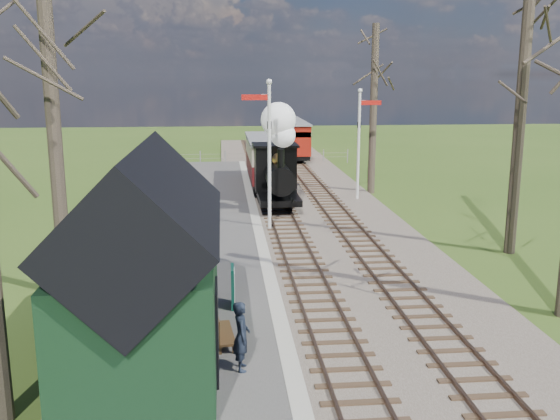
{
  "coord_description": "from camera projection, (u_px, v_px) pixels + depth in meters",
  "views": [
    {
      "loc": [
        -2.59,
        -9.1,
        6.39
      ],
      "look_at": [
        -0.56,
        12.78,
        1.6
      ],
      "focal_mm": 40.0,
      "sensor_mm": 36.0,
      "label": 1
    }
  ],
  "objects": [
    {
      "name": "ballast_bed",
      "position": [
        300.0,
        201.0,
        31.96
      ],
      "size": [
        8.0,
        60.0,
        0.1
      ],
      "primitive_type": "cube",
      "color": "brown",
      "rests_on": "ground"
    },
    {
      "name": "person",
      "position": [
        241.0,
        336.0,
        13.21
      ],
      "size": [
        0.39,
        0.57,
        1.53
      ],
      "primitive_type": "imported",
      "rotation": [
        0.0,
        0.0,
        1.61
      ],
      "color": "black",
      "rests_on": "platform"
    },
    {
      "name": "track_far",
      "position": [
        325.0,
        199.0,
        32.06
      ],
      "size": [
        1.6,
        60.0,
        0.15
      ],
      "color": "brown",
      "rests_on": "ground"
    },
    {
      "name": "station_shed",
      "position": [
        146.0,
        269.0,
        13.47
      ],
      "size": [
        3.25,
        6.3,
        4.78
      ],
      "color": "black",
      "rests_on": "platform"
    },
    {
      "name": "locomotive",
      "position": [
        277.0,
        163.0,
        29.58
      ],
      "size": [
        2.0,
        4.67,
        5.0
      ],
      "color": "black",
      "rests_on": "ground"
    },
    {
      "name": "sign_board",
      "position": [
        233.0,
        287.0,
        16.9
      ],
      "size": [
        0.11,
        0.76,
        1.12
      ],
      "color": "#0E4236",
      "rests_on": "platform"
    },
    {
      "name": "platform",
      "position": [
        200.0,
        243.0,
        23.73
      ],
      "size": [
        5.0,
        44.0,
        0.2
      ],
      "primitive_type": "cube",
      "color": "#474442",
      "rests_on": "ground"
    },
    {
      "name": "bench",
      "position": [
        220.0,
        328.0,
        14.61
      ],
      "size": [
        0.55,
        1.46,
        0.81
      ],
      "color": "#4B321A",
      "rests_on": "platform"
    },
    {
      "name": "semaphore_far",
      "position": [
        360.0,
        136.0,
        31.53
      ],
      "size": [
        1.22,
        0.24,
        5.72
      ],
      "color": "silver",
      "rests_on": "ground"
    },
    {
      "name": "track_near",
      "position": [
        274.0,
        200.0,
        31.83
      ],
      "size": [
        1.6,
        60.0,
        0.15
      ],
      "color": "brown",
      "rests_on": "ground"
    },
    {
      "name": "bare_trees",
      "position": [
        349.0,
        113.0,
        19.28
      ],
      "size": [
        15.51,
        22.39,
        12.0
      ],
      "color": "#382D23",
      "rests_on": "ground"
    },
    {
      "name": "distant_hills",
      "position": [
        257.0,
        262.0,
        76.65
      ],
      "size": [
        114.4,
        48.0,
        22.02
      ],
      "color": "#385B23",
      "rests_on": "ground"
    },
    {
      "name": "red_carriage_b",
      "position": [
        285.0,
        133.0,
        51.84
      ],
      "size": [
        2.25,
        5.56,
        2.36
      ],
      "color": "black",
      "rests_on": "ground"
    },
    {
      "name": "coach",
      "position": [
        268.0,
        159.0,
        35.62
      ],
      "size": [
        2.33,
        8.0,
        2.46
      ],
      "color": "black",
      "rests_on": "ground"
    },
    {
      "name": "red_carriage_a",
      "position": [
        292.0,
        140.0,
        46.49
      ],
      "size": [
        2.25,
        5.56,
        2.36
      ],
      "color": "black",
      "rests_on": "ground"
    },
    {
      "name": "coping_strip",
      "position": [
        261.0,
        242.0,
        23.94
      ],
      "size": [
        0.4,
        44.0,
        0.21
      ],
      "primitive_type": "cube",
      "color": "#B2AD9E",
      "rests_on": "ground"
    },
    {
      "name": "fence_line",
      "position": [
        262.0,
        156.0,
        45.38
      ],
      "size": [
        12.6,
        0.08,
        1.0
      ],
      "color": "slate",
      "rests_on": "ground"
    },
    {
      "name": "semaphore_near",
      "position": [
        268.0,
        144.0,
        25.17
      ],
      "size": [
        1.22,
        0.24,
        6.22
      ],
      "color": "silver",
      "rests_on": "ground"
    }
  ]
}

